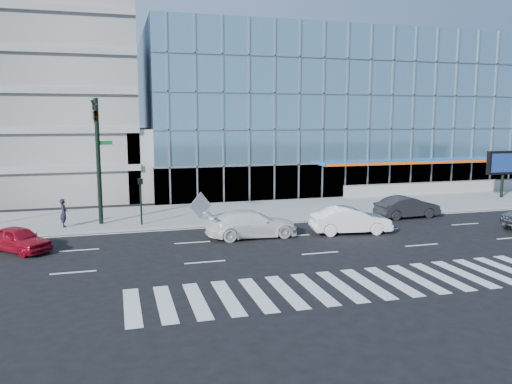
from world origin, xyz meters
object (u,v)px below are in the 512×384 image
white_sedan (350,220)px  red_sedan (19,239)px  marquee_sign (504,164)px  tilted_panel (200,206)px  ped_signal_post (141,194)px  white_suv (252,224)px  dark_sedan (407,207)px  traffic_signal (96,130)px  pedestrian (64,213)px

white_sedan → red_sedan: 18.55m
marquee_sign → tilted_panel: marquee_sign is taller
ped_signal_post → white_suv: bearing=-37.0°
ped_signal_post → dark_sedan: (18.05, -1.94, -1.39)m
tilted_panel → traffic_signal: bearing=161.7°
dark_sedan → tilted_panel: 14.39m
traffic_signal → white_suv: size_ratio=1.48×
white_sedan → dark_sedan: size_ratio=1.06×
white_sedan → tilted_panel: tilted_panel is taller
dark_sedan → red_sedan: dark_sedan is taller
dark_sedan → tilted_panel: bearing=75.8°
ped_signal_post → white_suv: size_ratio=0.55×
red_sedan → ped_signal_post: bearing=-11.2°
dark_sedan → red_sedan: 24.65m
ped_signal_post → dark_sedan: bearing=-6.1°
marquee_sign → pedestrian: 35.34m
red_sedan → white_suv: bearing=-46.1°
traffic_signal → red_sedan: traffic_signal is taller
tilted_panel → marquee_sign: bearing=-23.6°
tilted_panel → red_sedan: bearing=177.9°
pedestrian → tilted_panel: tilted_panel is taller
ped_signal_post → pedestrian: (-4.70, 0.62, -1.10)m
dark_sedan → pedestrian: bearing=80.3°
white_sedan → ped_signal_post: bearing=74.1°
white_suv → dark_sedan: bearing=-78.6°
traffic_signal → tilted_panel: size_ratio=6.15×
marquee_sign → tilted_panel: 26.74m
white_sedan → marquee_sign: bearing=-58.3°
ped_signal_post → marquee_sign: bearing=5.7°
tilted_panel → white_suv: bearing=-96.8°
white_suv → pedestrian: (-10.75, 5.18, 0.26)m
traffic_signal → red_sedan: (-3.98, -4.00, -5.51)m
dark_sedan → red_sedan: bearing=92.4°
marquee_sign → dark_sedan: marquee_sign is taller
traffic_signal → tilted_panel: 8.28m
ped_signal_post → white_sedan: 13.20m
ped_signal_post → red_sedan: size_ratio=0.78×
traffic_signal → white_sedan: bearing=-18.5°
dark_sedan → tilted_panel: (-14.12, 2.72, 0.32)m
marquee_sign → red_sedan: size_ratio=1.03×
white_sedan → tilted_panel: (-8.12, 6.01, 0.27)m
white_suv → red_sedan: white_suv is taller
traffic_signal → white_suv: bearing=-26.1°
dark_sedan → pedestrian: pedestrian is taller
white_sedan → dark_sedan: white_sedan is taller
tilted_panel → dark_sedan: bearing=-39.4°
red_sedan → pedestrian: size_ratio=2.16×
ped_signal_post → tilted_panel: 4.15m
traffic_signal → dark_sedan: bearing=-4.4°
traffic_signal → dark_sedan: 21.31m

